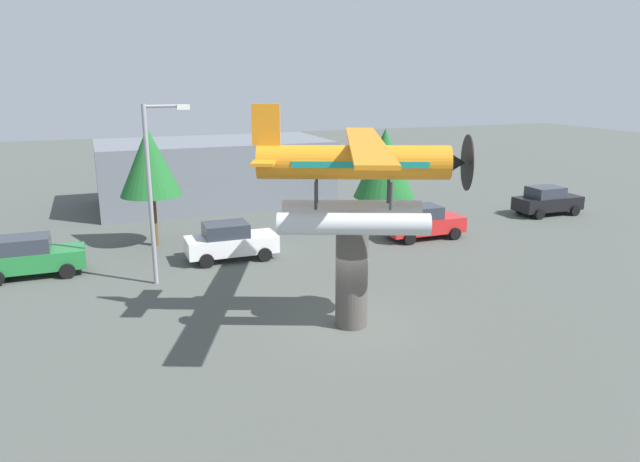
% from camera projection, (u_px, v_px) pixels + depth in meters
% --- Properties ---
extents(ground_plane, '(140.00, 140.00, 0.00)m').
position_uv_depth(ground_plane, '(351.00, 325.00, 20.54)').
color(ground_plane, '#4C514C').
extents(display_pedestal, '(1.10, 1.10, 3.50)m').
position_uv_depth(display_pedestal, '(352.00, 277.00, 20.09)').
color(display_pedestal, '#4C4742').
rests_on(display_pedestal, ground).
extents(floatplane_monument, '(7.18, 10.04, 4.00)m').
position_uv_depth(floatplane_monument, '(357.00, 177.00, 19.22)').
color(floatplane_monument, silver).
rests_on(floatplane_monument, display_pedestal).
extents(car_near_green, '(4.20, 2.02, 1.76)m').
position_uv_depth(car_near_green, '(31.00, 256.00, 25.34)').
color(car_near_green, '#237A38').
rests_on(car_near_green, ground).
extents(car_mid_white, '(4.20, 2.02, 1.76)m').
position_uv_depth(car_mid_white, '(230.00, 241.00, 27.67)').
color(car_mid_white, white).
rests_on(car_mid_white, ground).
extents(car_far_red, '(4.20, 2.02, 1.76)m').
position_uv_depth(car_far_red, '(423.00, 222.00, 31.29)').
color(car_far_red, red).
rests_on(car_far_red, ground).
extents(car_distant_black, '(4.20, 2.02, 1.76)m').
position_uv_depth(car_distant_black, '(547.00, 201.00, 36.62)').
color(car_distant_black, black).
rests_on(car_distant_black, ground).
extents(streetlight_primary, '(1.84, 0.28, 7.31)m').
position_uv_depth(streetlight_primary, '(154.00, 181.00, 23.62)').
color(streetlight_primary, gray).
rests_on(streetlight_primary, ground).
extents(storefront_building, '(14.81, 7.75, 4.21)m').
position_uv_depth(storefront_building, '(214.00, 172.00, 39.75)').
color(storefront_building, slate).
rests_on(storefront_building, ground).
extents(tree_east, '(3.02, 3.02, 5.95)m').
position_uv_depth(tree_east, '(149.00, 162.00, 29.10)').
color(tree_east, brown).
rests_on(tree_east, ground).
extents(tree_center_back, '(3.51, 3.51, 5.52)m').
position_uv_depth(tree_center_back, '(385.00, 163.00, 33.60)').
color(tree_center_back, brown).
rests_on(tree_center_back, ground).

